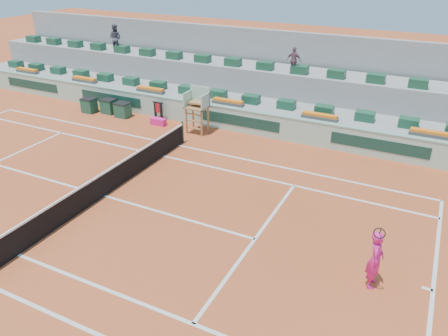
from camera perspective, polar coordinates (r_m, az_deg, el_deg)
The scene contains 19 objects.
ground at distance 17.78m, azimuth -15.34°, elevation -3.54°, with size 90.00×90.00×0.00m, color #A64320.
seating_tier_lower at distance 25.67m, azimuth 0.17°, elevation 8.42°, with size 36.00×4.00×1.20m, color #989895.
seating_tier_upper at distance 26.84m, azimuth 1.71°, elevation 10.79°, with size 36.00×2.40×2.60m, color #989895.
stadium_back_wall at distance 28.03m, azimuth 3.15°, elevation 13.36°, with size 36.00×0.40×4.40m, color #989895.
player_bag at distance 24.31m, azimuth -8.56°, elevation 6.01°, with size 0.85×0.38×0.38m, color #EB1E85.
spectator_left at distance 30.37m, azimuth -14.02°, elevation 16.14°, with size 0.85×0.66×1.74m, color #484753.
spectator_mid at distance 24.41m, azimuth 9.12°, elevation 13.71°, with size 0.82×0.34×1.40m, color #724C5A.
court_lines at distance 17.78m, azimuth -15.34°, elevation -3.53°, with size 23.89×11.09×0.01m.
tennis_net at distance 17.53m, azimuth -15.55°, elevation -2.05°, with size 0.10×11.97×1.10m.
advertising_hoarding at distance 23.80m, azimuth -2.15°, elevation 6.98°, with size 36.00×0.34×1.26m.
umpire_chair at distance 22.69m, azimuth -3.46°, elevation 8.38°, with size 1.10×0.90×2.40m.
seat_row_lower at distance 24.65m, azimuth -0.77°, elevation 9.63°, with size 32.90×0.60×0.44m.
seat_row_upper at distance 25.93m, azimuth 1.18°, elevation 13.70°, with size 32.90×0.60×0.44m.
flower_planters at distance 24.72m, azimuth -4.77°, elevation 9.38°, with size 26.80×0.36×0.28m.
drink_cooler_a at distance 25.84m, azimuth -13.10°, elevation 7.42°, with size 0.83×0.72×0.84m.
drink_cooler_b at distance 26.66m, azimuth -14.83°, elevation 7.82°, with size 0.81×0.70×0.84m.
drink_cooler_c at distance 27.13m, azimuth -17.21°, elevation 7.84°, with size 0.81×0.70×0.84m.
towel_rack at distance 24.96m, azimuth -8.59°, elevation 7.58°, with size 0.64×0.11×1.03m.
tennis_player at distance 13.17m, azimuth 19.18°, elevation -11.19°, with size 0.47×0.90×2.28m.
Camera 1 is at (10.79, -11.14, 8.70)m, focal length 35.00 mm.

